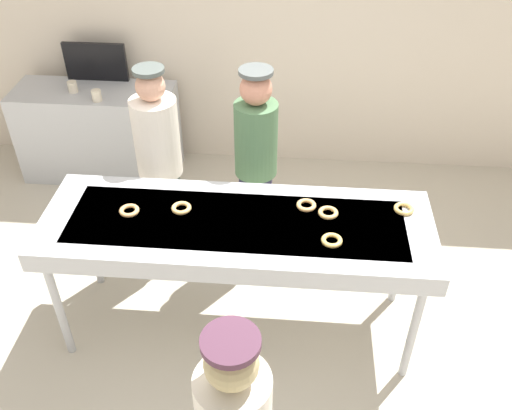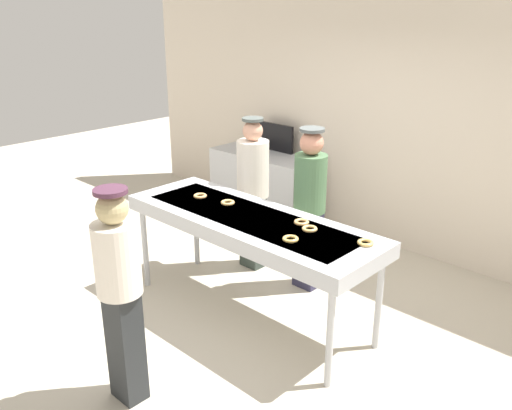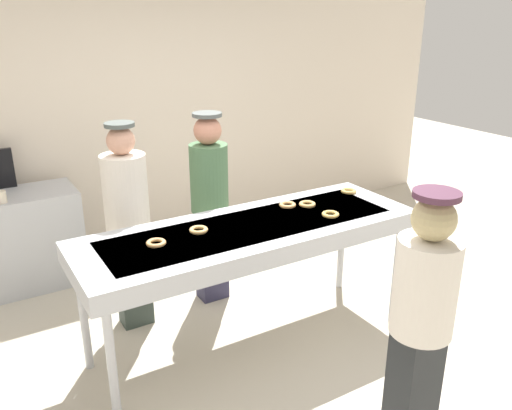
% 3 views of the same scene
% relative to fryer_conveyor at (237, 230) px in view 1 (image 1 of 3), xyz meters
% --- Properties ---
extents(ground_plane, '(16.00, 16.00, 0.00)m').
position_rel_fryer_conveyor_xyz_m(ground_plane, '(0.00, 0.00, -0.89)').
color(ground_plane, beige).
extents(back_wall, '(8.00, 0.12, 2.98)m').
position_rel_fryer_conveyor_xyz_m(back_wall, '(0.00, 2.30, 0.59)').
color(back_wall, beige).
rests_on(back_wall, ground).
extents(fryer_conveyor, '(2.48, 0.83, 0.97)m').
position_rel_fryer_conveyor_xyz_m(fryer_conveyor, '(0.00, 0.00, 0.00)').
color(fryer_conveyor, '#B7BABF').
rests_on(fryer_conveyor, ground).
extents(glazed_donut_0, '(0.18, 0.18, 0.03)m').
position_rel_fryer_conveyor_xyz_m(glazed_donut_0, '(0.59, -0.15, 0.09)').
color(glazed_donut_0, '#E4B95D').
rests_on(glazed_donut_0, fryer_conveyor).
extents(glazed_donut_1, '(0.17, 0.17, 0.03)m').
position_rel_fryer_conveyor_xyz_m(glazed_donut_1, '(1.06, 0.19, 0.09)').
color(glazed_donut_1, '#E3B760').
rests_on(glazed_donut_1, fryer_conveyor).
extents(glazed_donut_2, '(0.18, 0.18, 0.03)m').
position_rel_fryer_conveyor_xyz_m(glazed_donut_2, '(0.43, 0.18, 0.09)').
color(glazed_donut_2, '#E6AD67').
rests_on(glazed_donut_2, fryer_conveyor).
extents(glazed_donut_3, '(0.18, 0.18, 0.03)m').
position_rel_fryer_conveyor_xyz_m(glazed_donut_3, '(-0.36, 0.08, 0.09)').
color(glazed_donut_3, '#E7B568').
rests_on(glazed_donut_3, fryer_conveyor).
extents(glazed_donut_4, '(0.17, 0.17, 0.03)m').
position_rel_fryer_conveyor_xyz_m(glazed_donut_4, '(0.57, 0.11, 0.09)').
color(glazed_donut_4, '#E4B265').
rests_on(glazed_donut_4, fryer_conveyor).
extents(glazed_donut_5, '(0.15, 0.15, 0.03)m').
position_rel_fryer_conveyor_xyz_m(glazed_donut_5, '(-0.69, 0.03, 0.09)').
color(glazed_donut_5, '#E9AE68').
rests_on(glazed_donut_5, fryer_conveyor).
extents(worker_baker, '(0.31, 0.31, 1.64)m').
position_rel_fryer_conveyor_xyz_m(worker_baker, '(0.06, 0.77, 0.02)').
color(worker_baker, '#2B2943').
rests_on(worker_baker, ground).
extents(worker_assistant, '(0.33, 0.33, 1.64)m').
position_rel_fryer_conveyor_xyz_m(worker_assistant, '(-0.66, 0.73, 0.03)').
color(worker_assistant, '#303C35').
rests_on(worker_assistant, ground).
extents(prep_counter, '(1.48, 0.56, 0.89)m').
position_rel_fryer_conveyor_xyz_m(prep_counter, '(-1.54, 1.85, -0.45)').
color(prep_counter, '#B7BABF').
rests_on(prep_counter, ground).
extents(paper_cup_0, '(0.08, 0.08, 0.10)m').
position_rel_fryer_conveyor_xyz_m(paper_cup_0, '(-1.69, 1.82, 0.04)').
color(paper_cup_0, beige).
rests_on(paper_cup_0, prep_counter).
extents(paper_cup_1, '(0.08, 0.08, 0.10)m').
position_rel_fryer_conveyor_xyz_m(paper_cup_1, '(-1.42, 1.67, 0.04)').
color(paper_cup_1, beige).
rests_on(paper_cup_1, prep_counter).
extents(menu_display, '(0.58, 0.04, 0.36)m').
position_rel_fryer_conveyor_xyz_m(menu_display, '(-1.54, 2.09, 0.17)').
color(menu_display, black).
rests_on(menu_display, prep_counter).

